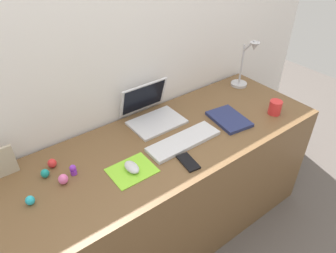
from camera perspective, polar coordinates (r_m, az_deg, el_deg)
The scene contains 17 objects.
ground_plane at distance 2.18m, azimuth -0.64°, elevation -18.28°, with size 6.00×6.00×0.00m, color #59514C.
back_wall at distance 1.85m, azimuth -7.54°, elevation 4.66°, with size 3.07×0.05×1.64m, color silver.
desk at distance 1.90m, azimuth -0.71°, elevation -11.68°, with size 1.87×0.65×0.74m, color brown.
laptop at distance 1.79m, azimuth -3.18°, elevation 2.84°, with size 0.30×0.27×0.21m.
keyboard at distance 1.64m, azimuth 2.89°, elevation -2.68°, with size 0.41×0.13×0.02m, color silver.
mousepad at distance 1.49m, azimuth -6.62°, elevation -8.00°, with size 0.21×0.17×0.00m, color #8CDB33.
mouse at distance 1.48m, azimuth -6.66°, elevation -7.42°, with size 0.06×0.10×0.03m, color silver.
cell_phone at distance 1.52m, azimuth 3.81°, elevation -6.49°, with size 0.06×0.13×0.01m, color black.
desk_lamp at distance 2.15m, azimuth 14.05°, elevation 10.76°, with size 0.11×0.16×0.34m.
notebook_pad at distance 1.83m, azimuth 11.11°, elevation 1.35°, with size 0.17×0.24×0.02m, color navy.
picture_frame at distance 1.60m, azimuth -28.23°, elevation -5.87°, with size 0.12×0.02×0.15m, color #B2A58C.
coffee_mug at distance 1.95m, azimuth 19.06°, elevation 3.33°, with size 0.07×0.07×0.08m, color red.
toy_figurine_teal at distance 1.54m, azimuth -21.64°, elevation -7.99°, with size 0.04×0.04×0.04m, color teal.
toy_figurine_pink at distance 1.48m, azimuth -18.68°, elevation -9.14°, with size 0.04×0.04×0.05m, color pink.
toy_figurine_purple at distance 1.51m, azimuth -17.01°, elevation -7.59°, with size 0.03×0.03×0.05m.
toy_figurine_cyan at distance 1.44m, azimuth -23.94°, elevation -12.37°, with size 0.04×0.04×0.04m, color #28B7CC.
toy_figurine_red at distance 1.58m, azimuth -20.49°, elevation -6.33°, with size 0.04×0.04×0.05m, color red.
Camera 1 is at (-0.75, -1.04, 1.76)m, focal length 33.22 mm.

